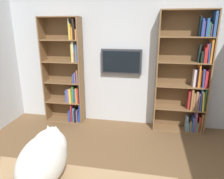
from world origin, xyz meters
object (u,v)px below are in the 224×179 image
object	(u,v)px
wall_mounted_tv	(121,62)
cat	(45,157)
bookshelf_left	(190,78)
bookshelf_right	(68,76)

from	to	relation	value
wall_mounted_tv	cat	xyz separation A→B (m)	(0.21, 2.61, -0.31)
bookshelf_left	wall_mounted_tv	xyz separation A→B (m)	(1.24, -0.09, 0.24)
bookshelf_right	wall_mounted_tv	distance (m)	1.10
bookshelf_left	cat	xyz separation A→B (m)	(1.45, 2.52, -0.07)
bookshelf_left	bookshelf_right	size ratio (longest dim) A/B	1.05
bookshelf_right	cat	world-z (taller)	bookshelf_right
bookshelf_right	bookshelf_left	bearing A→B (deg)	-179.98
bookshelf_right	cat	xyz separation A→B (m)	(-0.84, 2.52, -0.01)
bookshelf_right	wall_mounted_tv	bearing A→B (deg)	-175.32
bookshelf_right	cat	size ratio (longest dim) A/B	3.17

